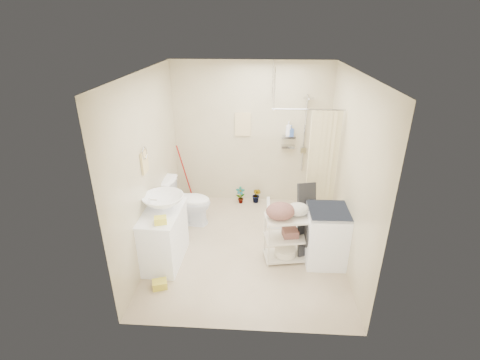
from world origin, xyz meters
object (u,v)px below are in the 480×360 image
object	(u,v)px
vanity	(164,236)
washing_machine	(327,236)
toilet	(187,201)
laundry_rack	(286,234)

from	to	relation	value
vanity	washing_machine	bearing A→B (deg)	5.83
toilet	laundry_rack	world-z (taller)	laundry_rack
vanity	laundry_rack	world-z (taller)	laundry_rack
toilet	washing_machine	size ratio (longest dim) A/B	0.98
washing_machine	laundry_rack	size ratio (longest dim) A/B	0.99
washing_machine	laundry_rack	bearing A→B (deg)	179.13
vanity	washing_machine	distance (m)	2.30
vanity	laundry_rack	xyz separation A→B (m)	(1.73, 0.14, 0.02)
toilet	laundry_rack	size ratio (longest dim) A/B	0.97
vanity	toilet	size ratio (longest dim) A/B	1.13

